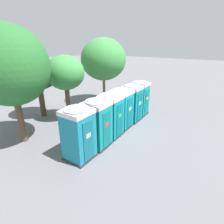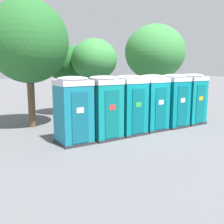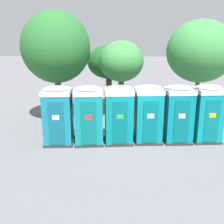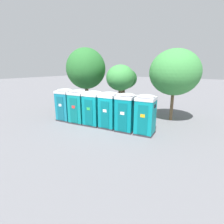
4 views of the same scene
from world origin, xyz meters
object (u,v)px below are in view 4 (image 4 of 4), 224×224
at_px(portapotty_2, 93,108).
at_px(street_tree_3, 86,69).
at_px(portapotty_5, 145,115).
at_px(street_tree_1, 123,79).
at_px(portapotty_3, 109,110).
at_px(street_tree_0, 175,72).
at_px(portapotty_0, 65,105).
at_px(portapotty_1, 78,106).
at_px(street_tree_2, 120,78).
at_px(portapotty_4, 126,112).

height_order(portapotty_2, street_tree_3, street_tree_3).
bearing_deg(portapotty_5, street_tree_1, 131.92).
bearing_deg(portapotty_3, portapotty_2, -171.59).
relative_size(portapotty_2, street_tree_0, 0.46).
height_order(portapotty_0, street_tree_3, street_tree_3).
height_order(street_tree_1, street_tree_3, street_tree_3).
distance_m(street_tree_0, street_tree_1, 5.51).
xyz_separation_m(portapotty_1, street_tree_0, (5.72, 4.65, 2.50)).
relative_size(portapotty_3, street_tree_0, 0.46).
bearing_deg(street_tree_0, portapotty_1, -140.87).
xyz_separation_m(portapotty_0, street_tree_3, (-0.93, 3.57, 2.73)).
bearing_deg(street_tree_0, portapotty_5, -97.38).
relative_size(portapotty_5, street_tree_2, 0.58).
bearing_deg(portapotty_3, portapotty_5, 6.05).
height_order(portapotty_0, portapotty_2, same).
bearing_deg(portapotty_0, portapotty_1, 4.70).
xyz_separation_m(portapotty_1, portapotty_2, (1.30, 0.18, 0.00)).
relative_size(portapotty_0, street_tree_1, 0.62).
height_order(portapotty_0, portapotty_5, same).
xyz_separation_m(portapotty_0, street_tree_1, (1.73, 6.08, 1.74)).
xyz_separation_m(portapotty_2, street_tree_1, (-0.88, 5.79, 1.74)).
distance_m(portapotty_3, portapotty_4, 1.31).
height_order(portapotty_2, street_tree_2, street_tree_2).
distance_m(portapotty_2, portapotty_5, 3.93).
relative_size(portapotty_2, portapotty_3, 1.00).
bearing_deg(portapotty_0, portapotty_2, 6.33).
height_order(portapotty_3, street_tree_1, street_tree_1).
xyz_separation_m(portapotty_2, portapotty_5, (3.90, 0.47, 0.00)).
bearing_deg(street_tree_3, street_tree_0, 8.49).
distance_m(portapotty_4, street_tree_1, 6.74).
height_order(portapotty_5, street_tree_1, street_tree_1).
bearing_deg(street_tree_2, portapotty_2, -89.62).
xyz_separation_m(portapotty_3, portapotty_5, (2.61, 0.28, -0.00)).
distance_m(street_tree_1, street_tree_3, 3.78).
bearing_deg(portapotty_0, portapotty_4, 6.34).
bearing_deg(street_tree_2, portapotty_5, -40.58).
bearing_deg(street_tree_1, portapotty_2, -81.39).
bearing_deg(street_tree_3, portapotty_0, -75.47).
bearing_deg(street_tree_1, street_tree_2, -66.50).
height_order(portapotty_1, portapotty_4, same).
distance_m(portapotty_0, street_tree_1, 6.56).
relative_size(portapotty_0, portapotty_5, 1.00).
distance_m(portapotty_3, street_tree_1, 6.25).
bearing_deg(portapotty_1, portapotty_0, -175.30).
height_order(portapotty_2, street_tree_1, street_tree_1).
distance_m(portapotty_4, street_tree_2, 4.82).
bearing_deg(portapotty_1, portapotty_5, 7.12).
relative_size(portapotty_0, portapotty_1, 1.00).
xyz_separation_m(portapotty_4, street_tree_0, (1.82, 4.18, 2.50)).
xyz_separation_m(portapotty_5, street_tree_1, (-4.78, 5.33, 1.74)).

